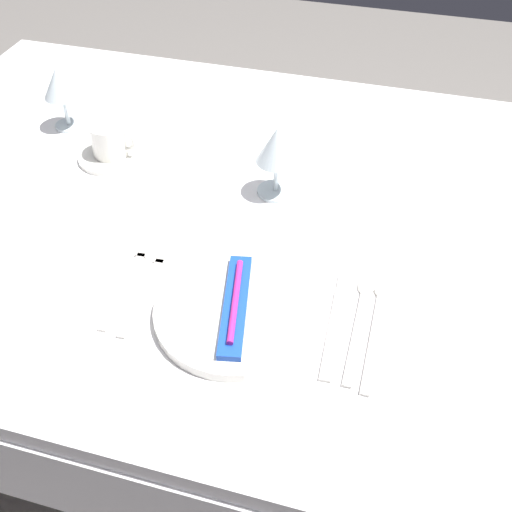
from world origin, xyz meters
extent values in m
plane|color=slate|center=(0.00, 0.00, 0.00)|extent=(6.00, 6.00, 0.00)
cube|color=white|center=(0.00, 0.00, 0.72)|extent=(1.80, 1.10, 0.04)
cube|color=white|center=(0.00, 0.55, 0.61)|extent=(1.80, 0.01, 0.18)
cylinder|color=brown|center=(-0.80, 0.45, 0.35)|extent=(0.07, 0.07, 0.70)
cylinder|color=white|center=(-0.02, -0.27, 0.75)|extent=(0.26, 0.26, 0.02)
cube|color=blue|center=(-0.02, -0.27, 0.76)|extent=(0.08, 0.21, 0.01)
cylinder|color=#CC268C|center=(-0.02, -0.27, 0.78)|extent=(0.04, 0.17, 0.01)
cube|color=beige|center=(-0.18, -0.28, 0.74)|extent=(0.02, 0.18, 0.00)
cube|color=beige|center=(-0.18, -0.18, 0.74)|extent=(0.02, 0.04, 0.00)
cube|color=beige|center=(-0.21, -0.27, 0.74)|extent=(0.02, 0.18, 0.00)
cube|color=beige|center=(-0.22, -0.17, 0.74)|extent=(0.02, 0.04, 0.00)
cube|color=beige|center=(0.14, -0.27, 0.74)|extent=(0.03, 0.18, 0.00)
cube|color=beige|center=(0.14, -0.17, 0.74)|extent=(0.02, 0.06, 0.00)
cube|color=beige|center=(0.18, -0.27, 0.74)|extent=(0.01, 0.19, 0.00)
ellipsoid|color=beige|center=(0.17, -0.16, 0.74)|extent=(0.03, 0.04, 0.01)
cube|color=beige|center=(0.20, -0.27, 0.74)|extent=(0.01, 0.20, 0.00)
ellipsoid|color=beige|center=(0.20, -0.16, 0.74)|extent=(0.03, 0.04, 0.01)
cylinder|color=white|center=(-0.40, 0.08, 0.74)|extent=(0.14, 0.14, 0.01)
cylinder|color=white|center=(-0.40, 0.08, 0.78)|extent=(0.07, 0.07, 0.07)
torus|color=white|center=(-0.36, 0.08, 0.79)|extent=(0.05, 0.01, 0.05)
cylinder|color=silver|center=(-0.03, 0.06, 0.74)|extent=(0.07, 0.07, 0.01)
cylinder|color=silver|center=(-0.03, 0.06, 0.78)|extent=(0.01, 0.01, 0.07)
cone|color=silver|center=(-0.03, 0.06, 0.85)|extent=(0.08, 0.08, 0.07)
cylinder|color=silver|center=(-0.55, 0.17, 0.74)|extent=(0.06, 0.06, 0.01)
cylinder|color=silver|center=(-0.55, 0.17, 0.78)|extent=(0.01, 0.01, 0.07)
cone|color=silver|center=(-0.55, 0.17, 0.85)|extent=(0.08, 0.08, 0.07)
camera|label=1|loc=(0.18, -0.88, 1.47)|focal=42.50mm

